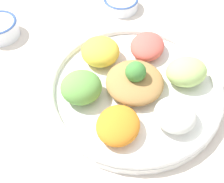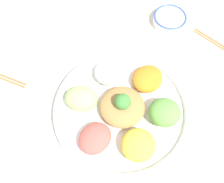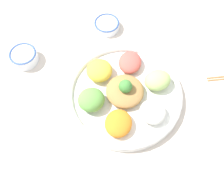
{
  "view_description": "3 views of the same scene",
  "coord_description": "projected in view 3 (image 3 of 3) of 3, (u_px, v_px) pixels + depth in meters",
  "views": [
    {
      "loc": [
        -0.14,
        0.43,
        0.56
      ],
      "look_at": [
        0.03,
        0.05,
        0.02
      ],
      "focal_mm": 50.0,
      "sensor_mm": 36.0,
      "label": 1
    },
    {
      "loc": [
        0.17,
        -0.21,
        0.71
      ],
      "look_at": [
        -0.05,
        0.01,
        0.08
      ],
      "focal_mm": 42.0,
      "sensor_mm": 36.0,
      "label": 2
    },
    {
      "loc": [
        -0.08,
        0.41,
        0.81
      ],
      "look_at": [
        0.02,
        0.05,
        0.08
      ],
      "focal_mm": 42.0,
      "sensor_mm": 36.0,
      "label": 3
    }
  ],
  "objects": [
    {
      "name": "ground_plane",
      "position": [
        122.0,
        92.0,
        0.91
      ],
      "size": [
        2.4,
        2.4,
        0.0
      ],
      "primitive_type": "plane",
      "color": "silver"
    },
    {
      "name": "salad_platter",
      "position": [
        124.0,
        93.0,
        0.88
      ],
      "size": [
        0.39,
        0.39,
        0.1
      ],
      "color": "white",
      "rests_on": "ground_plane"
    },
    {
      "name": "sauce_bowl_red",
      "position": [
        24.0,
        56.0,
        0.95
      ],
      "size": [
        0.1,
        0.1,
        0.05
      ],
      "color": "white",
      "rests_on": "ground_plane"
    },
    {
      "name": "sauce_bowl_dark",
      "position": [
        107.0,
        25.0,
        1.03
      ],
      "size": [
        0.1,
        0.1,
        0.03
      ],
      "color": "white",
      "rests_on": "ground_plane"
    },
    {
      "name": "serving_spoon_main",
      "position": [
        125.0,
        6.0,
        1.1
      ],
      "size": [
        0.13,
        0.05,
        0.01
      ],
      "rotation": [
        0.0,
        0.0,
        3.36
      ],
      "color": "silver",
      "rests_on": "ground_plane"
    },
    {
      "name": "serving_spoon_extra",
      "position": [
        151.0,
        1.0,
        1.11
      ],
      "size": [
        0.12,
        0.09,
        0.01
      ],
      "rotation": [
        0.0,
        0.0,
        5.69
      ],
      "color": "silver",
      "rests_on": "ground_plane"
    }
  ]
}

